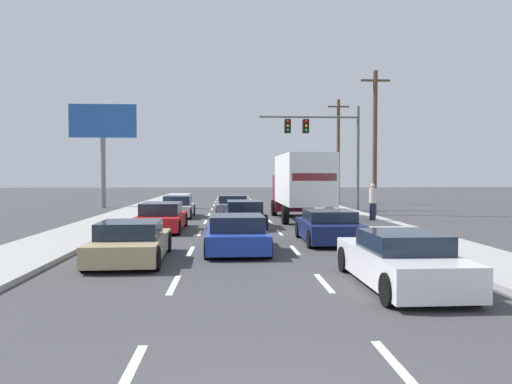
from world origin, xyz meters
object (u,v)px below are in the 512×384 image
object	(u,v)px
pedestrian_near_corner	(373,202)
car_silver	(178,207)
car_gray	(233,207)
roadside_billboard	(103,132)
car_blue	(236,234)
traffic_signal_mast	(319,135)
car_white	(400,261)
box_truck	(301,183)
car_navy	(328,227)
utility_pole_far	(338,150)
car_red	(162,218)
utility_pole_mid	(375,141)
car_black	(244,215)
car_tan	(131,243)

from	to	relation	value
pedestrian_near_corner	car_silver	bearing A→B (deg)	158.29
car_gray	roadside_billboard	size ratio (longest dim) A/B	0.57
car_blue	traffic_signal_mast	world-z (taller)	traffic_signal_mast
car_blue	car_white	xyz separation A→B (m)	(3.55, -5.22, 0.01)
box_truck	car_white	world-z (taller)	box_truck
car_gray	car_navy	distance (m)	12.30
car_blue	utility_pole_far	xyz separation A→B (m)	(9.09, 26.22, 4.03)
car_silver	traffic_signal_mast	size ratio (longest dim) A/B	0.57
car_red	utility_pole_far	xyz separation A→B (m)	(12.32, 19.97, 4.01)
pedestrian_near_corner	roadside_billboard	bearing A→B (deg)	142.88
utility_pole_mid	utility_pole_far	world-z (taller)	utility_pole_far
car_red	car_black	distance (m)	3.91
car_gray	roadside_billboard	world-z (taller)	roadside_billboard
box_truck	car_navy	bearing A→B (deg)	-91.70
car_gray	utility_pole_far	bearing A→B (deg)	53.70
car_black	roadside_billboard	xyz separation A→B (m)	(-10.14, 14.46, 5.10)
car_gray	box_truck	xyz separation A→B (m)	(3.68, -2.99, 1.47)
car_navy	car_white	world-z (taller)	car_white
car_blue	car_tan	bearing A→B (deg)	-152.38
car_gray	car_blue	distance (m)	13.82
car_tan	car_blue	xyz separation A→B (m)	(3.05, 1.60, 0.02)
car_black	car_white	distance (m)	13.13
car_navy	car_black	bearing A→B (deg)	117.85
box_truck	traffic_signal_mast	xyz separation A→B (m)	(2.38, 7.90, 3.22)
car_black	pedestrian_near_corner	world-z (taller)	pedestrian_near_corner
car_tan	car_navy	size ratio (longest dim) A/B	1.09
car_red	utility_pole_mid	world-z (taller)	utility_pole_mid
car_silver	car_white	distance (m)	19.82
car_white	utility_pole_mid	xyz separation A→B (m)	(5.19, 19.55, 4.01)
traffic_signal_mast	utility_pole_far	bearing A→B (deg)	67.82
roadside_billboard	traffic_signal_mast	bearing A→B (deg)	-11.77
utility_pole_far	car_black	bearing A→B (deg)	-114.77
car_gray	utility_pole_far	distance (m)	15.91
utility_pole_far	car_silver	bearing A→B (deg)	-133.87
car_white	pedestrian_near_corner	size ratio (longest dim) A/B	2.39
car_black	utility_pole_far	bearing A→B (deg)	65.23
car_white	car_red	bearing A→B (deg)	120.54
car_silver	car_black	world-z (taller)	car_black
box_truck	roadside_billboard	bearing A→B (deg)	140.03
car_red	car_tan	bearing A→B (deg)	-88.74
car_tan	roadside_billboard	bearing A→B (deg)	105.66
car_white	car_blue	bearing A→B (deg)	124.19
traffic_signal_mast	utility_pole_mid	distance (m)	5.21
utility_pole_mid	roadside_billboard	size ratio (longest dim) A/B	1.14
box_truck	car_navy	distance (m)	8.95
car_black	roadside_billboard	bearing A→B (deg)	125.04
car_gray	traffic_signal_mast	bearing A→B (deg)	39.01
car_white	car_silver	bearing A→B (deg)	110.02
car_gray	car_tan	bearing A→B (deg)	-101.13
car_silver	car_black	xyz separation A→B (m)	(3.71, -5.86, 0.01)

